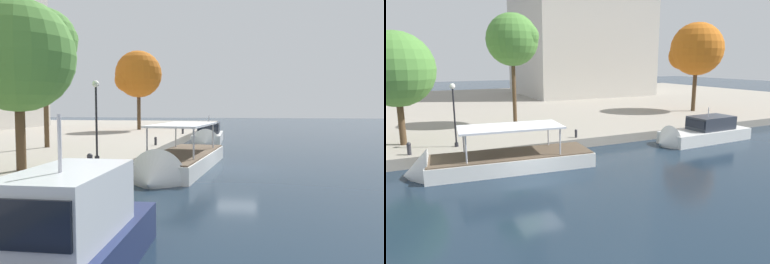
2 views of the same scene
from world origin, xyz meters
The scene contains 10 objects.
ground_plane centered at (0.00, 0.00, 0.00)m, with size 220.00×220.00×0.00m, color #192838.
tour_boat_1 centered at (-1.68, 3.48, 0.39)m, with size 11.95×4.31×4.09m.
motor_yacht_2 centered at (16.24, 3.63, 0.63)m, with size 9.61×3.16×4.00m.
mooring_bollard_0 centered at (5.80, 6.81, 1.14)m, with size 0.22×0.22×0.69m.
mooring_bollard_1 centered at (-6.55, 6.94, 1.23)m, with size 0.28×0.28×0.86m.
mooring_bollard_2 centered at (18.87, 6.90, 1.13)m, with size 0.26×0.26×0.67m.
lamp_post centered at (-3.41, 7.92, 3.58)m, with size 0.39×0.39×4.61m.
tree_0 centered at (-6.73, 10.42, 6.44)m, with size 5.47×5.47×8.32m.
tree_2 centered at (2.98, 14.81, 9.00)m, with size 4.92×4.94×10.59m.
tree_3 centered at (25.73, 14.36, 8.33)m, with size 6.36×6.36×10.77m.
Camera 1 is at (-23.46, -0.67, 3.87)m, focal length 34.67 mm.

